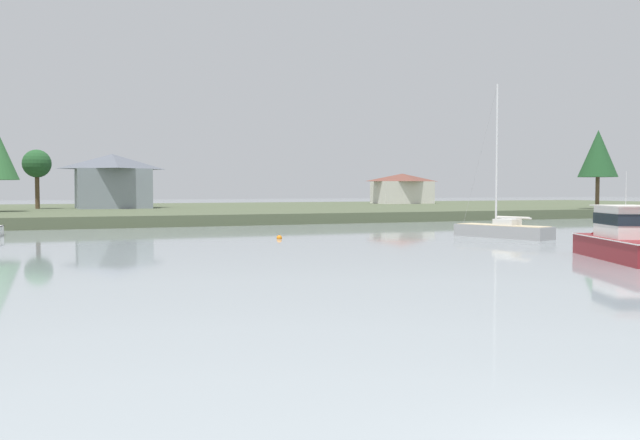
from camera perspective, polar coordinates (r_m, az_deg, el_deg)
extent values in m
cube|color=#4C563D|center=(98.88, -17.76, 0.60)|extent=(217.87, 59.80, 1.16)
cube|color=gray|center=(55.80, 14.85, -1.26)|extent=(4.44, 8.21, 1.61)
cube|color=#CCB78E|center=(55.76, 14.86, -0.41)|extent=(4.05, 7.68, 0.04)
cube|color=silver|center=(55.52, 15.20, -0.16)|extent=(1.83, 2.08, 0.48)
cylinder|color=silver|center=(56.11, 14.40, 5.25)|extent=(0.16, 0.16, 11.01)
cylinder|color=silver|center=(55.19, 15.68, 0.17)|extent=(1.09, 3.06, 0.13)
cylinder|color=silver|center=(55.19, 15.68, 0.22)|extent=(1.00, 2.76, 0.14)
cylinder|color=#999999|center=(57.05, 13.09, 5.20)|extent=(0.99, 3.04, 10.96)
cube|color=maroon|center=(40.48, 24.00, -2.66)|extent=(5.74, 8.85, 1.83)
cone|color=maroon|center=(44.37, 21.79, -2.18)|extent=(3.15, 3.12, 2.43)
cube|color=silver|center=(40.42, 24.02, -1.41)|extent=(5.90, 9.05, 0.05)
cube|color=silver|center=(40.57, 23.92, -0.16)|extent=(3.23, 3.81, 1.68)
cube|color=#19232D|center=(40.56, 23.93, 0.08)|extent=(3.30, 3.89, 0.61)
cube|color=beige|center=(40.54, 23.95, 1.07)|extent=(3.70, 4.31, 0.06)
cylinder|color=silver|center=(40.53, 23.97, 2.39)|extent=(0.03, 0.03, 1.81)
sphere|color=orange|center=(52.61, -3.38, -1.48)|extent=(0.42, 0.42, 0.42)
torus|color=#333338|center=(52.59, -3.38, -1.21)|extent=(0.12, 0.12, 0.02)
cylinder|color=brown|center=(98.66, 21.96, 2.88)|extent=(0.51, 0.51, 6.91)
cone|color=#1E4723|center=(98.77, 22.00, 5.12)|extent=(5.09, 5.09, 6.23)
cylinder|color=brown|center=(98.51, -22.33, 2.36)|extent=(0.56, 0.56, 5.15)
sphere|color=#235128|center=(98.57, -22.36, 4.34)|extent=(3.69, 3.69, 3.69)
cube|color=silver|center=(124.70, 6.81, 2.28)|extent=(9.82, 6.14, 3.97)
pyramid|color=brown|center=(124.72, 6.82, 3.51)|extent=(10.61, 6.63, 1.40)
cube|color=gray|center=(98.98, -16.76, 2.50)|extent=(9.50, 9.24, 5.35)
pyramid|color=#565B66|center=(99.05, -16.79, 4.65)|extent=(10.26, 9.98, 2.07)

